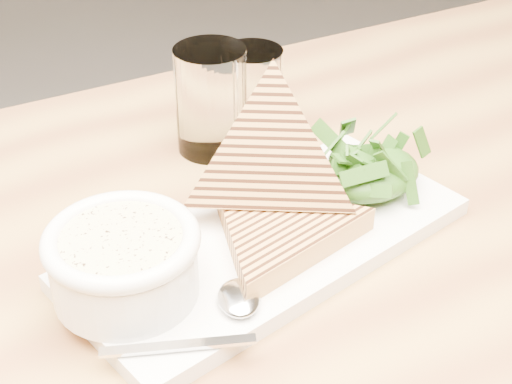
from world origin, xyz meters
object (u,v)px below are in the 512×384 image
soup_bowl (125,270)px  glass_near (211,100)px  platter (268,243)px  table_top (333,290)px  glass_far (252,94)px

soup_bowl → glass_near: 0.26m
platter → glass_near: glass_near is taller
platter → soup_bowl: (-0.13, -0.00, 0.03)m
table_top → glass_near: (0.01, 0.23, 0.08)m
table_top → platter: size_ratio=3.61×
table_top → platter: bearing=119.7°
glass_near → platter: bearing=-103.8°
glass_near → soup_bowl: bearing=-134.3°
table_top → glass_near: glass_near is taller
platter → glass_near: 0.19m
glass_near → glass_far: (0.05, 0.00, -0.01)m
glass_near → glass_far: size_ratio=1.14×
platter → table_top: bearing=-60.3°
soup_bowl → glass_far: 0.29m
table_top → glass_far: size_ratio=12.98×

